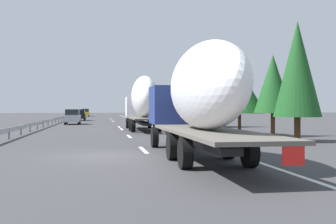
{
  "coord_description": "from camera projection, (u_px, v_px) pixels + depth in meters",
  "views": [
    {
      "loc": [
        -17.59,
        0.25,
        1.98
      ],
      "look_at": [
        12.41,
        -4.71,
        1.71
      ],
      "focal_mm": 44.33,
      "sensor_mm": 36.0,
      "label": 1
    }
  ],
  "objects": [
    {
      "name": "lane_stripe_5",
      "position": [
        112.0,
        120.0,
        71.03
      ],
      "size": [
        3.2,
        0.2,
        0.01
      ],
      "primitive_type": "cube",
      "color": "white",
      "rests_on": "ground_plane"
    },
    {
      "name": "lane_stripe_0",
      "position": [
        143.0,
        150.0,
        19.68
      ],
      "size": [
        3.2,
        0.2,
        0.01
      ],
      "primitive_type": "cube",
      "color": "white",
      "rests_on": "ground_plane"
    },
    {
      "name": "tree_3",
      "position": [
        240.0,
        90.0,
        31.37
      ],
      "size": [
        3.83,
        3.83,
        5.12
      ],
      "color": "#472D19",
      "rests_on": "ground_plane"
    },
    {
      "name": "lane_stripe_4",
      "position": [
        113.0,
        121.0,
        62.92
      ],
      "size": [
        3.2,
        0.2,
        0.01
      ],
      "primitive_type": "cube",
      "color": "white",
      "rests_on": "ground_plane"
    },
    {
      "name": "car_yellow_coupe",
      "position": [
        86.0,
        113.0,
        101.57
      ],
      "size": [
        4.67,
        1.76,
        1.91
      ],
      "color": "gold",
      "rests_on": "ground_plane"
    },
    {
      "name": "edge_line_right",
      "position": [
        138.0,
        121.0,
        62.7
      ],
      "size": [
        110.0,
        0.2,
        0.01
      ],
      "primitive_type": "cube",
      "color": "white",
      "rests_on": "ground_plane"
    },
    {
      "name": "lane_stripe_6",
      "position": [
        110.0,
        119.0,
        80.02
      ],
      "size": [
        3.2,
        0.2,
        0.01
      ],
      "primitive_type": "cube",
      "color": "white",
      "rests_on": "ground_plane"
    },
    {
      "name": "road_sign",
      "position": [
        146.0,
        106.0,
        62.62
      ],
      "size": [
        0.1,
        0.9,
        3.42
      ],
      "color": "gray",
      "rests_on": "ground_plane"
    },
    {
      "name": "lane_stripe_3",
      "position": [
        119.0,
        127.0,
        44.13
      ],
      "size": [
        3.2,
        0.2,
        0.01
      ],
      "primitive_type": "cube",
      "color": "white",
      "rests_on": "ground_plane"
    },
    {
      "name": "car_black_suv",
      "position": [
        80.0,
        115.0,
        67.32
      ],
      "size": [
        4.49,
        1.79,
        1.83
      ],
      "color": "black",
      "rests_on": "ground_plane"
    },
    {
      "name": "truck_trailing",
      "position": [
        199.0,
        95.0,
        16.31
      ],
      "size": [
        14.35,
        2.55,
        4.4
      ],
      "color": "navy",
      "rests_on": "ground_plane"
    },
    {
      "name": "guardrail_median",
      "position": [
        59.0,
        118.0,
        58.85
      ],
      "size": [
        94.0,
        0.1,
        0.76
      ],
      "color": "#9EA0A5",
      "rests_on": "ground_plane"
    },
    {
      "name": "tree_1",
      "position": [
        297.0,
        69.0,
        24.66
      ],
      "size": [
        2.82,
        2.82,
        7.19
      ],
      "color": "#472D19",
      "rests_on": "ground_plane"
    },
    {
      "name": "car_silver_hatch",
      "position": [
        73.0,
        117.0,
        51.45
      ],
      "size": [
        4.5,
        1.82,
        1.87
      ],
      "color": "#ADB2B7",
      "rests_on": "ground_plane"
    },
    {
      "name": "lane_stripe_1",
      "position": [
        129.0,
        136.0,
        29.23
      ],
      "size": [
        3.2,
        0.2,
        0.01
      ],
      "primitive_type": "cube",
      "color": "white",
      "rests_on": "ground_plane"
    },
    {
      "name": "lane_stripe_2",
      "position": [
        121.0,
        129.0,
        39.36
      ],
      "size": [
        3.2,
        0.2,
        0.01
      ],
      "primitive_type": "cube",
      "color": "white",
      "rests_on": "ground_plane"
    },
    {
      "name": "tree_4",
      "position": [
        273.0,
        84.0,
        29.28
      ],
      "size": [
        2.69,
        2.69,
        5.79
      ],
      "color": "#472D19",
      "rests_on": "ground_plane"
    },
    {
      "name": "tree_0",
      "position": [
        178.0,
        95.0,
        58.64
      ],
      "size": [
        3.85,
        3.85,
        5.96
      ],
      "color": "#472D19",
      "rests_on": "ground_plane"
    },
    {
      "name": "ground_plane",
      "position": [
        101.0,
        123.0,
        56.87
      ],
      "size": [
        260.0,
        260.0,
        0.0
      ],
      "primitive_type": "plane",
      "color": "#38383A"
    },
    {
      "name": "tree_2",
      "position": [
        169.0,
        98.0,
        77.43
      ],
      "size": [
        3.48,
        3.48,
        6.34
      ],
      "color": "#472D19",
      "rests_on": "ground_plane"
    },
    {
      "name": "truck_lead",
      "position": [
        143.0,
        101.0,
        37.18
      ],
      "size": [
        12.56,
        2.55,
        4.82
      ],
      "color": "silver",
      "rests_on": "ground_plane"
    },
    {
      "name": "tree_5",
      "position": [
        221.0,
        90.0,
        44.05
      ],
      "size": [
        3.93,
        3.93,
        6.68
      ],
      "color": "#472D19",
      "rests_on": "ground_plane"
    }
  ]
}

